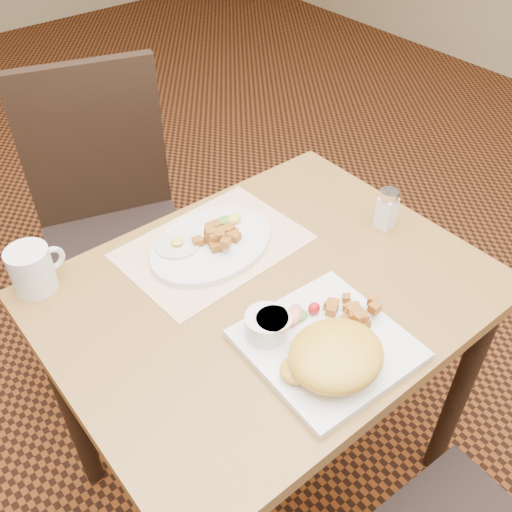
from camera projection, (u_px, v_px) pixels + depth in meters
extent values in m
plane|color=black|center=(265.00, 468.00, 1.69)|extent=(8.00, 8.00, 0.00)
cube|color=olive|center=(269.00, 294.00, 1.21)|extent=(0.90, 0.70, 0.03)
cylinder|color=black|center=(460.00, 391.00, 1.47)|extent=(0.05, 0.05, 0.71)
cylinder|color=black|center=(69.00, 404.00, 1.44)|extent=(0.05, 0.05, 0.71)
cylinder|color=black|center=(302.00, 269.00, 1.82)|extent=(0.05, 0.05, 0.71)
cube|color=black|center=(121.00, 253.00, 1.74)|extent=(0.53, 0.53, 0.05)
cylinder|color=black|center=(170.00, 260.00, 2.07)|extent=(0.04, 0.04, 0.42)
cylinder|color=black|center=(200.00, 330.00, 1.82)|extent=(0.04, 0.04, 0.42)
cylinder|color=black|center=(69.00, 285.00, 1.97)|extent=(0.04, 0.04, 0.42)
cylinder|color=black|center=(86.00, 363.00, 1.72)|extent=(0.04, 0.04, 0.42)
cube|color=black|center=(93.00, 144.00, 1.70)|extent=(0.41, 0.17, 0.50)
cube|color=white|center=(213.00, 246.00, 1.30)|extent=(0.42, 0.30, 0.00)
cube|color=silver|center=(326.00, 345.00, 1.07)|extent=(0.29, 0.29, 0.02)
ellipsoid|color=gold|center=(336.00, 355.00, 1.00)|extent=(0.18, 0.16, 0.07)
ellipsoid|color=gold|center=(353.00, 362.00, 1.02)|extent=(0.07, 0.06, 0.02)
ellipsoid|color=gold|center=(299.00, 369.00, 1.00)|extent=(0.07, 0.06, 0.02)
cylinder|color=silver|center=(266.00, 325.00, 1.07)|extent=(0.08, 0.08, 0.05)
cylinder|color=beige|center=(274.00, 319.00, 1.05)|extent=(0.07, 0.07, 0.01)
ellipsoid|color=#387223|center=(298.00, 316.00, 1.11)|extent=(0.04, 0.03, 0.01)
ellipsoid|color=red|center=(314.00, 308.00, 1.11)|extent=(0.03, 0.02, 0.03)
ellipsoid|color=#F28C72|center=(294.00, 314.00, 1.11)|extent=(0.07, 0.06, 0.02)
cylinder|color=white|center=(177.00, 244.00, 1.27)|extent=(0.10, 0.10, 0.01)
ellipsoid|color=yellow|center=(177.00, 242.00, 1.26)|extent=(0.03, 0.03, 0.01)
ellipsoid|color=#387223|center=(225.00, 220.00, 1.33)|extent=(0.05, 0.04, 0.01)
ellipsoid|color=yellow|center=(234.00, 218.00, 1.33)|extent=(0.04, 0.03, 0.02)
cube|color=white|center=(386.00, 212.00, 1.33)|extent=(0.04, 0.04, 0.08)
cylinder|color=silver|center=(389.00, 195.00, 1.30)|extent=(0.05, 0.05, 0.02)
cylinder|color=silver|center=(32.00, 270.00, 1.17)|extent=(0.09, 0.09, 0.10)
torus|color=silver|center=(52.00, 259.00, 1.19)|extent=(0.06, 0.02, 0.06)
cube|color=#AB641B|center=(356.00, 323.00, 1.09)|extent=(0.02, 0.02, 0.02)
cube|color=#AB641B|center=(361.00, 328.00, 1.08)|extent=(0.03, 0.03, 0.02)
cube|color=#AB641B|center=(352.00, 315.00, 1.11)|extent=(0.02, 0.02, 0.01)
cube|color=#AB641B|center=(352.00, 315.00, 1.11)|extent=(0.02, 0.02, 0.02)
cube|color=#AB641B|center=(331.00, 305.00, 1.12)|extent=(0.03, 0.03, 0.02)
cube|color=#AB641B|center=(357.00, 318.00, 1.10)|extent=(0.03, 0.03, 0.02)
cube|color=#AB641B|center=(351.00, 315.00, 1.11)|extent=(0.03, 0.03, 0.02)
cube|color=#AB641B|center=(351.00, 313.00, 1.11)|extent=(0.02, 0.03, 0.02)
cube|color=#AB641B|center=(363.00, 317.00, 1.08)|extent=(0.03, 0.03, 0.02)
cube|color=#AB641B|center=(358.00, 313.00, 1.11)|extent=(0.03, 0.03, 0.02)
cube|color=#AB641B|center=(364.00, 323.00, 1.09)|extent=(0.03, 0.03, 0.02)
cube|color=#AB641B|center=(355.00, 308.00, 1.12)|extent=(0.03, 0.03, 0.02)
cube|color=#AB641B|center=(331.00, 310.00, 1.11)|extent=(0.03, 0.03, 0.02)
cube|color=#AB641B|center=(373.00, 300.00, 1.12)|extent=(0.03, 0.03, 0.02)
cube|color=#AB641B|center=(375.00, 308.00, 1.10)|extent=(0.02, 0.02, 0.02)
cube|color=#AB641B|center=(345.00, 320.00, 1.09)|extent=(0.02, 0.02, 0.02)
cube|color=#AB641B|center=(353.00, 311.00, 1.09)|extent=(0.02, 0.02, 0.02)
cube|color=#AB641B|center=(343.00, 325.00, 1.09)|extent=(0.02, 0.02, 0.01)
cube|color=#AB641B|center=(356.00, 315.00, 1.11)|extent=(0.02, 0.02, 0.02)
cube|color=#AB641B|center=(351.00, 310.00, 1.12)|extent=(0.02, 0.02, 0.02)
cube|color=#AB641B|center=(354.00, 315.00, 1.09)|extent=(0.02, 0.03, 0.01)
cube|color=#AB641B|center=(359.00, 318.00, 1.08)|extent=(0.02, 0.02, 0.02)
cube|color=#AB641B|center=(349.00, 329.00, 1.08)|extent=(0.02, 0.02, 0.02)
cube|color=#AB641B|center=(334.00, 304.00, 1.13)|extent=(0.03, 0.03, 0.02)
cube|color=#AB641B|center=(358.00, 321.00, 1.09)|extent=(0.03, 0.03, 0.02)
cube|color=#AB641B|center=(346.00, 298.00, 1.14)|extent=(0.02, 0.02, 0.02)
cube|color=#AB641B|center=(349.00, 308.00, 1.12)|extent=(0.02, 0.02, 0.02)
cube|color=#AB641B|center=(354.00, 319.00, 1.10)|extent=(0.02, 0.02, 0.01)
cube|color=#AB641B|center=(220.00, 232.00, 1.29)|extent=(0.02, 0.02, 0.02)
cube|color=#AB641B|center=(220.00, 240.00, 1.27)|extent=(0.02, 0.02, 0.02)
cube|color=#AB641B|center=(215.00, 227.00, 1.30)|extent=(0.03, 0.03, 0.02)
cube|color=#AB641B|center=(228.00, 230.00, 1.29)|extent=(0.03, 0.03, 0.02)
cube|color=#AB641B|center=(233.00, 234.00, 1.29)|extent=(0.03, 0.03, 0.02)
cube|color=#AB641B|center=(235.00, 237.00, 1.28)|extent=(0.03, 0.03, 0.02)
cube|color=#AB641B|center=(230.00, 237.00, 1.28)|extent=(0.03, 0.03, 0.02)
cube|color=#AB641B|center=(229.00, 235.00, 1.29)|extent=(0.03, 0.03, 0.02)
cube|color=#AB641B|center=(226.00, 243.00, 1.24)|extent=(0.03, 0.03, 0.02)
cube|color=#AB641B|center=(217.00, 238.00, 1.28)|extent=(0.02, 0.02, 0.01)
cube|color=#AB641B|center=(210.00, 234.00, 1.26)|extent=(0.03, 0.03, 0.02)
cube|color=#AB641B|center=(209.00, 237.00, 1.28)|extent=(0.03, 0.03, 0.02)
cube|color=#AB641B|center=(214.00, 237.00, 1.25)|extent=(0.03, 0.02, 0.02)
cube|color=#AB641B|center=(216.00, 247.00, 1.25)|extent=(0.03, 0.03, 0.02)
cube|color=#AB641B|center=(220.00, 236.00, 1.25)|extent=(0.03, 0.03, 0.02)
cube|color=#AB641B|center=(215.00, 241.00, 1.27)|extent=(0.03, 0.03, 0.02)
cube|color=#AB641B|center=(220.00, 233.00, 1.26)|extent=(0.02, 0.02, 0.02)
cube|color=#AB641B|center=(217.00, 240.00, 1.27)|extent=(0.03, 0.03, 0.02)
cube|color=#AB641B|center=(209.00, 229.00, 1.27)|extent=(0.03, 0.03, 0.02)
cube|color=#AB641B|center=(221.00, 241.00, 1.27)|extent=(0.02, 0.02, 0.01)
cube|color=#AB641B|center=(215.00, 234.00, 1.26)|extent=(0.03, 0.03, 0.02)
cube|color=#AB641B|center=(216.00, 228.00, 1.31)|extent=(0.03, 0.03, 0.02)
cube|color=#AB641B|center=(198.00, 241.00, 1.27)|extent=(0.03, 0.02, 0.02)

